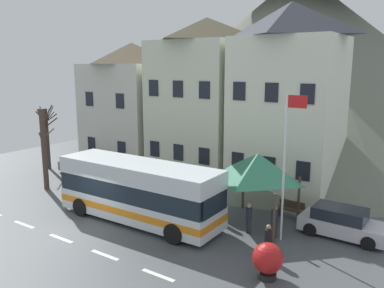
{
  "coord_description": "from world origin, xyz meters",
  "views": [
    {
      "loc": [
        15.2,
        -12.2,
        8.17
      ],
      "look_at": [
        3.0,
        5.68,
        3.85
      ],
      "focal_mm": 37.03,
      "sensor_mm": 36.0,
      "label": 1
    }
  ],
  "objects_px": {
    "harbour_buoy": "(268,259)",
    "flagpole": "(286,158)",
    "hilltop_castle": "(298,56)",
    "pedestrian_00": "(268,241)",
    "pedestrian_01": "(249,215)",
    "parked_car_00": "(342,223)",
    "pedestrian_02": "(275,220)",
    "bare_tree_00": "(48,136)",
    "bus_shelter": "(258,167)",
    "bare_tree_01": "(44,148)",
    "townhouse_02": "(288,101)",
    "public_bench": "(291,209)",
    "parked_car_01": "(86,166)",
    "transit_bus": "(139,192)",
    "pedestrian_03": "(222,210)",
    "townhouse_01": "(206,99)",
    "townhouse_00": "(133,104)"
  },
  "relations": [
    {
      "from": "harbour_buoy",
      "to": "flagpole",
      "type": "bearing_deg",
      "value": 102.53
    },
    {
      "from": "hilltop_castle",
      "to": "pedestrian_00",
      "type": "distance_m",
      "value": 28.96
    },
    {
      "from": "pedestrian_01",
      "to": "parked_car_00",
      "type": "bearing_deg",
      "value": 30.16
    },
    {
      "from": "parked_car_00",
      "to": "pedestrian_00",
      "type": "height_order",
      "value": "pedestrian_00"
    },
    {
      "from": "pedestrian_00",
      "to": "pedestrian_02",
      "type": "height_order",
      "value": "pedestrian_02"
    },
    {
      "from": "bare_tree_00",
      "to": "flagpole",
      "type": "bearing_deg",
      "value": -5.85
    },
    {
      "from": "bus_shelter",
      "to": "bare_tree_01",
      "type": "relative_size",
      "value": 0.67
    },
    {
      "from": "townhouse_02",
      "to": "parked_car_00",
      "type": "bearing_deg",
      "value": -44.58
    },
    {
      "from": "bus_shelter",
      "to": "public_bench",
      "type": "height_order",
      "value": "bus_shelter"
    },
    {
      "from": "parked_car_01",
      "to": "bare_tree_01",
      "type": "xyz_separation_m",
      "value": [
        0.55,
        -3.86,
        2.17
      ]
    },
    {
      "from": "bare_tree_00",
      "to": "transit_bus",
      "type": "bearing_deg",
      "value": -17.31
    },
    {
      "from": "transit_bus",
      "to": "pedestrian_02",
      "type": "relative_size",
      "value": 5.91
    },
    {
      "from": "pedestrian_03",
      "to": "harbour_buoy",
      "type": "distance_m",
      "value": 5.52
    },
    {
      "from": "townhouse_01",
      "to": "bus_shelter",
      "type": "distance_m",
      "value": 10.22
    },
    {
      "from": "pedestrian_02",
      "to": "harbour_buoy",
      "type": "bearing_deg",
      "value": -71.04
    },
    {
      "from": "flagpole",
      "to": "bare_tree_01",
      "type": "xyz_separation_m",
      "value": [
        -16.09,
        -1.36,
        -1.21
      ]
    },
    {
      "from": "townhouse_00",
      "to": "pedestrian_00",
      "type": "distance_m",
      "value": 19.45
    },
    {
      "from": "pedestrian_03",
      "to": "transit_bus",
      "type": "bearing_deg",
      "value": -151.75
    },
    {
      "from": "townhouse_01",
      "to": "townhouse_00",
      "type": "bearing_deg",
      "value": -177.31
    },
    {
      "from": "pedestrian_01",
      "to": "pedestrian_03",
      "type": "height_order",
      "value": "pedestrian_01"
    },
    {
      "from": "parked_car_00",
      "to": "parked_car_01",
      "type": "bearing_deg",
      "value": -180.0
    },
    {
      "from": "pedestrian_00",
      "to": "pedestrian_01",
      "type": "xyz_separation_m",
      "value": [
        -1.87,
        1.96,
        0.1
      ]
    },
    {
      "from": "bare_tree_01",
      "to": "parked_car_00",
      "type": "bearing_deg",
      "value": 10.61
    },
    {
      "from": "hilltop_castle",
      "to": "harbour_buoy",
      "type": "xyz_separation_m",
      "value": [
        9.19,
        -27.83,
        -8.32
      ]
    },
    {
      "from": "pedestrian_03",
      "to": "bare_tree_01",
      "type": "xyz_separation_m",
      "value": [
        -12.74,
        -1.4,
        2.04
      ]
    },
    {
      "from": "townhouse_01",
      "to": "bare_tree_00",
      "type": "xyz_separation_m",
      "value": [
        -11.25,
        -5.68,
        -3.06
      ]
    },
    {
      "from": "pedestrian_00",
      "to": "bare_tree_01",
      "type": "relative_size",
      "value": 0.28
    },
    {
      "from": "townhouse_02",
      "to": "pedestrian_00",
      "type": "bearing_deg",
      "value": -72.58
    },
    {
      "from": "transit_bus",
      "to": "parked_car_01",
      "type": "height_order",
      "value": "transit_bus"
    },
    {
      "from": "bare_tree_00",
      "to": "hilltop_castle",
      "type": "bearing_deg",
      "value": 61.34
    },
    {
      "from": "pedestrian_02",
      "to": "transit_bus",
      "type": "bearing_deg",
      "value": -162.32
    },
    {
      "from": "townhouse_01",
      "to": "bus_shelter",
      "type": "relative_size",
      "value": 3.04
    },
    {
      "from": "bare_tree_00",
      "to": "harbour_buoy",
      "type": "bearing_deg",
      "value": -14.98
    },
    {
      "from": "harbour_buoy",
      "to": "bare_tree_01",
      "type": "height_order",
      "value": "bare_tree_01"
    },
    {
      "from": "transit_bus",
      "to": "pedestrian_02",
      "type": "bearing_deg",
      "value": 16.94
    },
    {
      "from": "pedestrian_01",
      "to": "pedestrian_02",
      "type": "bearing_deg",
      "value": 14.2
    },
    {
      "from": "townhouse_02",
      "to": "bus_shelter",
      "type": "relative_size",
      "value": 3.15
    },
    {
      "from": "pedestrian_01",
      "to": "hilltop_castle",
      "type": "bearing_deg",
      "value": 105.33
    },
    {
      "from": "townhouse_02",
      "to": "bare_tree_00",
      "type": "bearing_deg",
      "value": -165.13
    },
    {
      "from": "parked_car_01",
      "to": "transit_bus",
      "type": "bearing_deg",
      "value": 158.75
    },
    {
      "from": "townhouse_00",
      "to": "parked_car_01",
      "type": "distance_m",
      "value": 6.58
    },
    {
      "from": "pedestrian_03",
      "to": "bare_tree_01",
      "type": "relative_size",
      "value": 0.27
    },
    {
      "from": "bare_tree_01",
      "to": "hilltop_castle",
      "type": "bearing_deg",
      "value": 73.25
    },
    {
      "from": "public_bench",
      "to": "flagpole",
      "type": "relative_size",
      "value": 0.2
    },
    {
      "from": "flagpole",
      "to": "bus_shelter",
      "type": "bearing_deg",
      "value": 148.5
    },
    {
      "from": "townhouse_00",
      "to": "parked_car_00",
      "type": "bearing_deg",
      "value": -16.29
    },
    {
      "from": "townhouse_01",
      "to": "bus_shelter",
      "type": "height_order",
      "value": "townhouse_01"
    },
    {
      "from": "pedestrian_01",
      "to": "townhouse_02",
      "type": "bearing_deg",
      "value": 97.7
    },
    {
      "from": "pedestrian_01",
      "to": "public_bench",
      "type": "height_order",
      "value": "pedestrian_01"
    },
    {
      "from": "transit_bus",
      "to": "pedestrian_01",
      "type": "distance_m",
      "value": 5.87
    }
  ]
}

